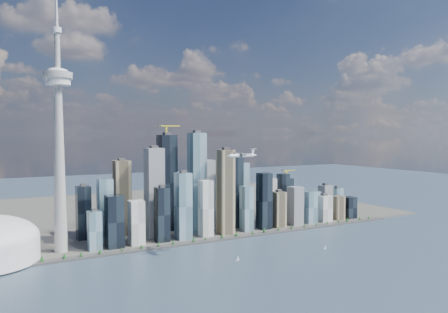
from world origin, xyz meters
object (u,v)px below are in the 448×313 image
sailboat_east (325,248)px  airplane (242,155)px  needle_tower (59,136)px  sailboat_west (238,259)px

sailboat_east → airplane: bearing=163.9°
airplane → needle_tower: bearing=147.1°
sailboat_east → needle_tower: bearing=154.8°
sailboat_west → sailboat_east: bearing=7.4°
airplane → sailboat_west: size_ratio=6.40×
needle_tower → airplane: 365.70m
needle_tower → airplane: size_ratio=7.98×
needle_tower → sailboat_west: bearing=-37.4°
needle_tower → sailboat_east: (486.53, -233.10, -233.16)m
airplane → sailboat_east: (171.77, -50.83, -195.29)m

